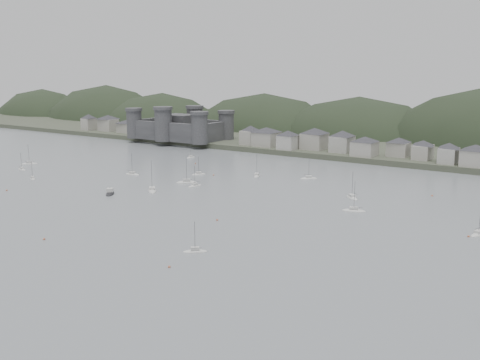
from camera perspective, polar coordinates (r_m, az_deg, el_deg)
The scene contains 9 objects.
ground at distance 155.17m, azimuth -15.90°, elevation -6.73°, with size 900.00×900.00×0.00m, color slate.
far_shore_land at distance 407.46m, azimuth 17.75°, elevation 4.46°, with size 900.00×250.00×3.00m, color #383D2D.
forested_ridge at distance 383.46m, azimuth 17.21°, elevation 2.16°, with size 851.55×103.94×102.57m.
castle at distance 361.88m, azimuth -6.41°, elevation 5.63°, with size 66.00×43.00×20.00m.
waterfront_town at distance 286.58m, azimuth 21.05°, elevation 2.95°, with size 451.48×28.46×12.92m.
sailboat_lead at distance 144.98m, azimuth -4.77°, elevation -7.53°, with size 6.41×5.80×9.03m.
moored_fleet at distance 212.85m, azimuth -3.04°, elevation -1.34°, with size 259.06×158.07×13.58m.
motor_launch_far at distance 216.84m, azimuth -13.57°, elevation -1.38°, with size 7.62×8.52×4.01m.
mooring_buoys at distance 196.42m, azimuth -2.54°, elevation -2.43°, with size 167.91×125.48×0.70m.
Camera 1 is at (114.61, -93.32, 47.25)m, focal length 40.37 mm.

